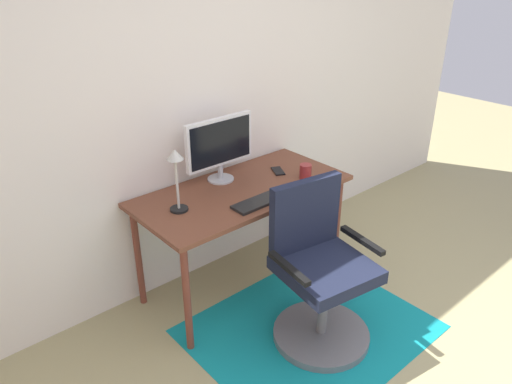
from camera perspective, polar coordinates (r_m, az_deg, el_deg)
wall_back at (r=3.36m, az=-5.91°, el=11.23°), size 6.00×0.10×2.60m
area_rug at (r=3.25m, az=6.22°, el=-15.58°), size 1.41×1.17×0.01m
desk at (r=3.25m, az=-1.57°, el=-0.80°), size 1.44×0.69×0.76m
monitor at (r=3.25m, az=-4.28°, el=5.57°), size 0.52×0.18×0.44m
keyboard at (r=3.04m, az=0.84°, el=-0.96°), size 0.43×0.13×0.02m
computer_mouse at (r=3.23m, az=5.14°, el=0.79°), size 0.06×0.10×0.03m
coffee_cup at (r=3.36m, az=5.80°, el=2.40°), size 0.08×0.08×0.10m
cell_phone at (r=3.46m, az=2.59°, el=2.47°), size 0.12×0.16×0.01m
desk_lamp at (r=2.87m, az=-9.34°, el=2.66°), size 0.11×0.11×0.39m
office_chair at (r=2.98m, az=7.39°, el=-10.18°), size 0.62×0.59×1.00m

